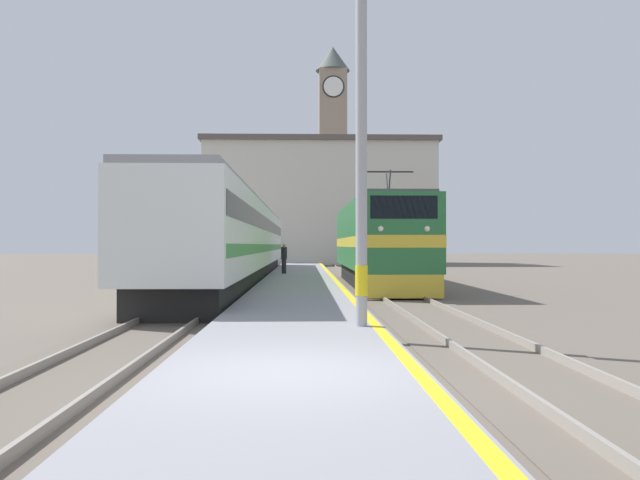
% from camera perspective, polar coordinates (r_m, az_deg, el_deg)
% --- Properties ---
extents(ground_plane, '(200.00, 200.00, 0.00)m').
position_cam_1_polar(ground_plane, '(38.00, -1.75, -3.35)').
color(ground_plane, '#60564C').
extents(platform, '(3.52, 140.00, 0.32)m').
position_cam_1_polar(platform, '(33.00, -1.79, -3.51)').
color(platform, gray).
rests_on(platform, ground).
extents(rail_track_near, '(2.84, 140.00, 0.16)m').
position_cam_1_polar(rail_track_near, '(33.19, 4.44, -3.71)').
color(rail_track_near, '#60564C').
rests_on(rail_track_near, ground).
extents(rail_track_far, '(2.83, 140.00, 0.16)m').
position_cam_1_polar(rail_track_far, '(33.17, -7.20, -3.71)').
color(rail_track_far, '#60564C').
rests_on(rail_track_far, ground).
extents(locomotive_train, '(2.92, 15.79, 4.91)m').
position_cam_1_polar(locomotive_train, '(29.20, 5.24, -0.27)').
color(locomotive_train, black).
rests_on(locomotive_train, ground).
extents(passenger_train, '(2.92, 35.91, 4.02)m').
position_cam_1_polar(passenger_train, '(32.59, -7.29, -0.02)').
color(passenger_train, black).
rests_on(passenger_train, ground).
extents(catenary_mast, '(2.59, 0.25, 8.53)m').
position_cam_1_polar(catenary_mast, '(12.66, 4.27, 11.86)').
color(catenary_mast, '#9E9EA3').
rests_on(catenary_mast, platform).
extents(person_on_platform, '(0.34, 0.34, 1.70)m').
position_cam_1_polar(person_on_platform, '(34.93, -3.31, -1.61)').
color(person_on_platform, '#23232D').
rests_on(person_on_platform, platform).
extents(clock_tower, '(3.92, 3.92, 24.78)m').
position_cam_1_polar(clock_tower, '(72.46, 1.17, 8.41)').
color(clock_tower, gray).
rests_on(clock_tower, ground).
extents(station_building, '(22.99, 7.13, 12.32)m').
position_cam_1_polar(station_building, '(61.99, -0.03, 3.50)').
color(station_building, beige).
rests_on(station_building, ground).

